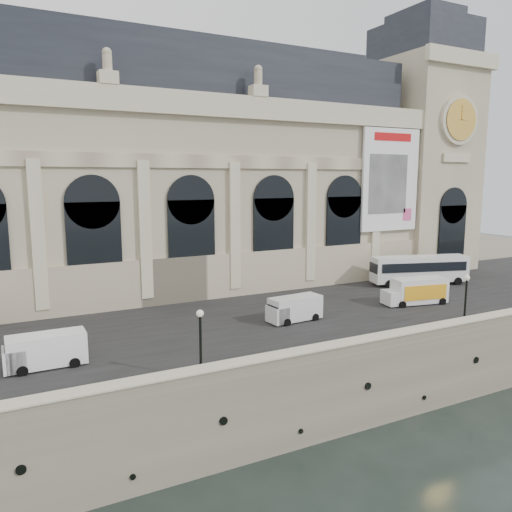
{
  "coord_description": "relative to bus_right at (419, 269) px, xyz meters",
  "views": [
    {
      "loc": [
        -22.1,
        -28.07,
        19.29
      ],
      "look_at": [
        3.79,
        22.0,
        10.44
      ],
      "focal_mm": 35.0,
      "sensor_mm": 36.0,
      "label": 1
    }
  ],
  "objects": [
    {
      "name": "van_b",
      "position": [
        -44.36,
        -8.42,
        -0.78
      ],
      "size": [
        5.46,
        2.29,
        2.43
      ],
      "color": "white",
      "rests_on": "quay"
    },
    {
      "name": "lamp_right",
      "position": [
        -9.79,
        -15.18,
        0.35
      ],
      "size": [
        0.49,
        0.49,
        4.76
      ],
      "color": "black",
      "rests_on": "quay"
    },
    {
      "name": "bus_right",
      "position": [
        0.0,
        0.0,
        0.0
      ],
      "size": [
        12.45,
        5.97,
        3.61
      ],
      "color": "white",
      "rests_on": "quay"
    },
    {
      "name": "clock_pavilion",
      "position": [
        9.72,
        10.87,
        15.4
      ],
      "size": [
        13.0,
        14.72,
        36.7
      ],
      "color": "beige",
      "rests_on": "quay"
    },
    {
      "name": "ground",
      "position": [
        -24.28,
        -17.05,
        -8.03
      ],
      "size": [
        260.0,
        260.0,
        0.0
      ],
      "primitive_type": "plane",
      "color": "black",
      "rests_on": "ground"
    },
    {
      "name": "street",
      "position": [
        -24.28,
        -3.05,
        -2.0
      ],
      "size": [
        160.0,
        24.0,
        0.06
      ],
      "primitive_type": "cube",
      "color": "#2D2D2D",
      "rests_on": "quay"
    },
    {
      "name": "museum",
      "position": [
        -30.25,
        13.81,
        11.7
      ],
      "size": [
        69.0,
        18.7,
        29.1
      ],
      "color": "beige",
      "rests_on": "quay"
    },
    {
      "name": "box_truck",
      "position": [
        -7.64,
        -7.13,
        -0.62
      ],
      "size": [
        7.22,
        3.48,
        2.79
      ],
      "color": "white",
      "rests_on": "quay"
    },
    {
      "name": "van_c",
      "position": [
        -22.66,
        -6.64,
        -0.83
      ],
      "size": [
        5.41,
        2.52,
        2.34
      ],
      "color": "silver",
      "rests_on": "quay"
    },
    {
      "name": "parapet",
      "position": [
        -24.28,
        -16.45,
        -1.41
      ],
      "size": [
        160.0,
        1.4,
        1.21
      ],
      "color": "gray",
      "rests_on": "quay"
    },
    {
      "name": "quay",
      "position": [
        -24.28,
        17.95,
        -5.03
      ],
      "size": [
        160.0,
        70.0,
        6.0
      ],
      "primitive_type": "cube",
      "color": "gray",
      "rests_on": "ground"
    },
    {
      "name": "lamp_left",
      "position": [
        -35.11,
        -15.36,
        0.34
      ],
      "size": [
        0.49,
        0.49,
        4.76
      ],
      "color": "black",
      "rests_on": "quay"
    }
  ]
}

